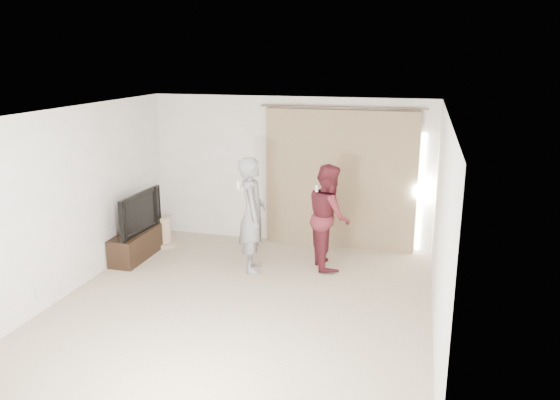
% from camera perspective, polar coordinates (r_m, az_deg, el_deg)
% --- Properties ---
extents(floor, '(5.50, 5.50, 0.00)m').
position_cam_1_polar(floor, '(7.54, -4.03, -10.94)').
color(floor, tan).
rests_on(floor, ground).
extents(wall_back, '(5.00, 0.04, 2.60)m').
position_cam_1_polar(wall_back, '(9.63, 1.04, 3.05)').
color(wall_back, white).
rests_on(wall_back, ground).
extents(wall_left, '(0.04, 5.50, 2.60)m').
position_cam_1_polar(wall_left, '(8.20, -21.00, -0.08)').
color(wall_left, white).
rests_on(wall_left, ground).
extents(ceiling, '(5.00, 5.50, 0.01)m').
position_cam_1_polar(ceiling, '(6.82, -4.43, 9.13)').
color(ceiling, white).
rests_on(ceiling, wall_back).
extents(curtain, '(2.80, 0.11, 2.46)m').
position_cam_1_polar(curtain, '(9.42, 6.35, 2.08)').
color(curtain, '#8D7756').
rests_on(curtain, ground).
extents(tv_console, '(0.41, 1.19, 0.46)m').
position_cam_1_polar(tv_console, '(9.41, -14.74, -4.52)').
color(tv_console, black).
rests_on(tv_console, ground).
extents(tv, '(0.21, 1.18, 0.67)m').
position_cam_1_polar(tv, '(9.24, -14.97, -1.21)').
color(tv, black).
rests_on(tv, tv_console).
extents(scratching_post, '(0.40, 0.40, 0.53)m').
position_cam_1_polar(scratching_post, '(9.86, -11.91, -3.52)').
color(scratching_post, tan).
rests_on(scratching_post, ground).
extents(person_man, '(0.61, 0.76, 1.80)m').
position_cam_1_polar(person_man, '(8.42, -2.90, -1.53)').
color(person_man, gray).
rests_on(person_man, ground).
extents(person_woman, '(0.89, 0.99, 1.66)m').
position_cam_1_polar(person_woman, '(8.60, 5.11, -1.70)').
color(person_woman, '#5A1B24').
rests_on(person_woman, ground).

